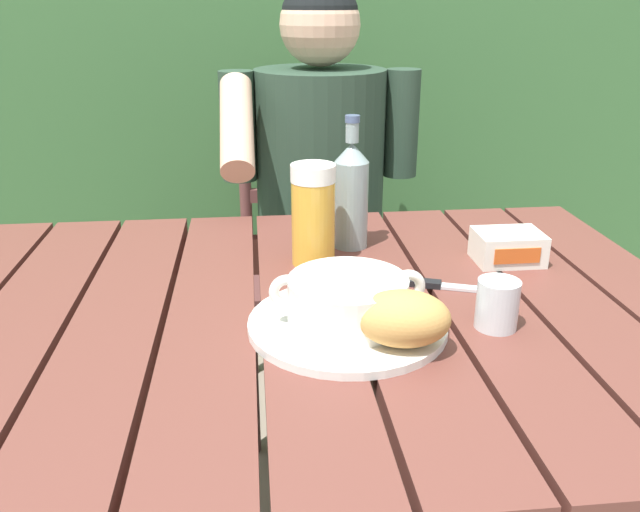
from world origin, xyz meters
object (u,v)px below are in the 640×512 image
beer_glass (313,215)px  beer_bottle (351,193)px  serving_plate (347,324)px  bread_roll (403,318)px  person_eating (321,192)px  table_knife (439,285)px  chair_near_diner (314,258)px  soup_bowl (348,299)px  water_glass_small (497,304)px  butter_tub (508,247)px

beer_glass → beer_bottle: 0.11m
serving_plate → bread_roll: 0.10m
person_eating → table_knife: size_ratio=8.75×
serving_plate → bread_roll: (0.06, -0.07, 0.04)m
chair_near_diner → serving_plate: chair_near_diner is taller
serving_plate → soup_bowl: bearing=180.0°
serving_plate → water_glass_small: size_ratio=3.94×
chair_near_diner → beer_bottle: beer_bottle is taller
chair_near_diner → water_glass_small: bearing=-80.7°
soup_bowl → beer_glass: bearing=95.6°
person_eating → beer_glass: (-0.07, -0.51, 0.11)m
bread_roll → soup_bowl: bearing=130.6°
butter_tub → table_knife: 0.18m
beer_glass → beer_bottle: bearing=44.6°
bread_roll → beer_glass: 0.33m
chair_near_diner → beer_bottle: (0.01, -0.64, 0.38)m
serving_plate → table_knife: bearing=36.0°
butter_tub → chair_near_diner: bearing=109.9°
person_eating → serving_plate: bearing=-93.2°
soup_bowl → water_glass_small: 0.21m
bread_roll → butter_tub: (0.25, 0.29, -0.02)m
soup_bowl → bread_roll: bearing=-49.4°
chair_near_diner → bread_roll: bearing=-89.1°
soup_bowl → butter_tub: soup_bowl is taller
serving_plate → beer_bottle: bearing=80.8°
beer_glass → water_glass_small: beer_glass is taller
serving_plate → beer_bottle: 0.34m
beer_bottle → bread_roll: bearing=-88.7°
chair_near_diner → beer_glass: size_ratio=5.33×
beer_glass → table_knife: 0.24m
chair_near_diner → serving_plate: size_ratio=3.35×
chair_near_diner → water_glass_small: size_ratio=13.20×
chair_near_diner → beer_bottle: size_ratio=3.85×
chair_near_diner → butter_tub: size_ratio=8.17×
chair_near_diner → butter_tub: (0.27, -0.74, 0.30)m
water_glass_small → butter_tub: bearing=65.7°
water_glass_small → butter_tub: water_glass_small is taller
beer_glass → water_glass_small: 0.36m
serving_plate → table_knife: size_ratio=2.00×
serving_plate → water_glass_small: (0.21, -0.02, 0.03)m
serving_plate → butter_tub: (0.31, 0.22, 0.02)m
bread_roll → serving_plate: bearing=130.6°
person_eating → beer_glass: size_ratio=6.98×
beer_bottle → table_knife: beer_bottle is taller
person_eating → butter_tub: (0.27, -0.54, 0.05)m
bread_roll → water_glass_small: bearing=19.8°
person_eating → serving_plate: (-0.04, -0.76, 0.03)m
beer_glass → serving_plate: bearing=-84.4°
serving_plate → bread_roll: bread_roll is taller
table_knife → beer_bottle: bearing=119.5°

